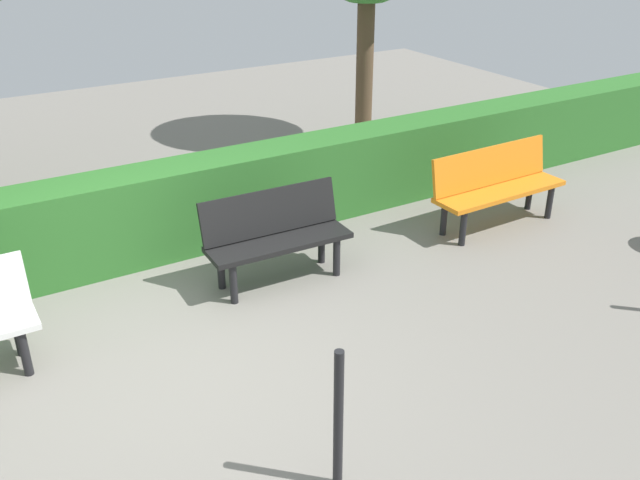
# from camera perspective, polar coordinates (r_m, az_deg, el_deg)

# --- Properties ---
(ground_plane) EXTENTS (18.56, 18.56, 0.00)m
(ground_plane) POSITION_cam_1_polar(r_m,az_deg,el_deg) (5.64, -11.93, -9.86)
(ground_plane) COLOR gray
(bench_orange) EXTENTS (1.61, 0.49, 0.86)m
(bench_orange) POSITION_cam_1_polar(r_m,az_deg,el_deg) (7.83, 14.28, 4.54)
(bench_orange) COLOR orange
(bench_orange) RESTS_ON ground_plane
(bench_black) EXTENTS (1.38, 0.52, 0.86)m
(bench_black) POSITION_cam_1_polar(r_m,az_deg,el_deg) (6.46, -3.67, 0.57)
(bench_black) COLOR black
(bench_black) RESTS_ON ground_plane
(hedge_row) EXTENTS (14.56, 0.55, 0.91)m
(hedge_row) POSITION_cam_1_polar(r_m,az_deg,el_deg) (7.33, -8.05, 3.40)
(hedge_row) COLOR #2D6B28
(hedge_row) RESTS_ON ground_plane
(railing_post_mid) EXTENTS (0.06, 0.06, 1.00)m
(railing_post_mid) POSITION_cam_1_polar(r_m,az_deg,el_deg) (4.24, 1.52, -14.65)
(railing_post_mid) COLOR black
(railing_post_mid) RESTS_ON ground_plane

